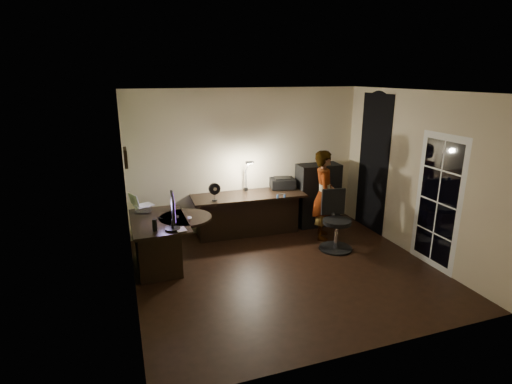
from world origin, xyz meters
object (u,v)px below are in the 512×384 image
object	(u,v)px
office_chair	(337,221)
person	(324,195)
monitor	(172,217)
cabinet	(318,195)
desk_right	(248,214)
desk_left	(160,243)

from	to	relation	value
office_chair	person	bearing A→B (deg)	95.89
monitor	office_chair	xyz separation A→B (m)	(2.78, 0.12, -0.46)
cabinet	person	distance (m)	0.69
cabinet	office_chair	size ratio (longest dim) A/B	1.21
desk_right	cabinet	bearing A→B (deg)	3.48
desk_left	monitor	xyz separation A→B (m)	(0.15, -0.48, 0.58)
office_chair	desk_right	bearing A→B (deg)	145.70
desk_left	cabinet	world-z (taller)	cabinet
desk_right	person	distance (m)	1.45
desk_right	monitor	size ratio (longest dim) A/B	3.77
monitor	person	bearing A→B (deg)	18.75
desk_right	cabinet	xyz separation A→B (m)	(1.46, 0.03, 0.23)
desk_right	monitor	distance (m)	2.11
cabinet	person	size ratio (longest dim) A/B	0.76
person	monitor	bearing A→B (deg)	127.26
cabinet	desk_right	bearing A→B (deg)	-177.36
monitor	desk_right	bearing A→B (deg)	44.34
person	cabinet	bearing A→B (deg)	4.80
desk_right	monitor	world-z (taller)	monitor
desk_left	office_chair	distance (m)	2.96
person	desk_right	bearing A→B (deg)	88.10
person	desk_left	bearing A→B (deg)	117.46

